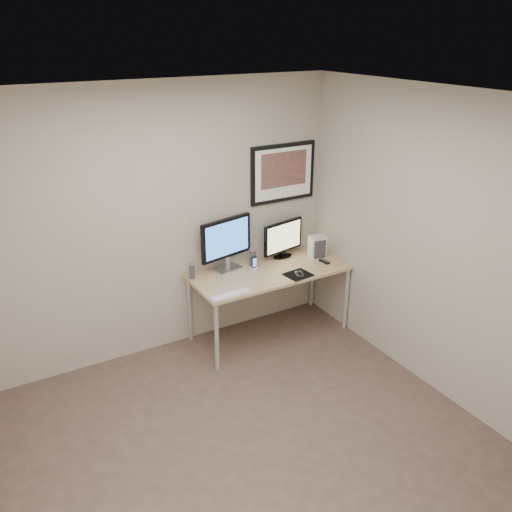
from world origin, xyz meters
The scene contains 14 objects.
floor centered at (0.00, 0.00, 0.00)m, with size 3.60×3.60×0.00m, color #48362D.
room centered at (0.00, 0.45, 1.64)m, with size 3.60×3.60×3.60m.
desk centered at (1.00, 1.35, 0.66)m, with size 1.60×0.70×0.73m.
framed_art centered at (1.35, 1.68, 1.62)m, with size 0.75×0.04×0.60m.
monitor_large centered at (0.64, 1.59, 1.03)m, with size 0.59×0.25×0.54m.
monitor_tv centered at (1.30, 1.58, 0.95)m, with size 0.51×0.16×0.40m.
speaker_left centered at (0.24, 1.57, 0.81)m, with size 0.07×0.07×0.17m, color #B1B1B6.
speaker_right centered at (0.91, 1.54, 0.83)m, with size 0.08×0.08×0.19m, color #B1B1B6.
phone_dock centered at (0.89, 1.47, 0.80)m, with size 0.06×0.06×0.13m, color black.
keyboard centered at (0.41, 1.06, 0.74)m, with size 0.40×0.11×0.01m, color silver.
mousepad centered at (1.19, 1.12, 0.73)m, with size 0.25×0.23×0.00m, color black.
mouse centered at (1.20, 1.11, 0.75)m, with size 0.06×0.10×0.04m, color black.
remote centered at (1.60, 1.26, 0.74)m, with size 0.05×0.17×0.02m, color black.
fan_unit centered at (1.60, 1.37, 0.86)m, with size 0.17×0.12×0.25m, color silver.
Camera 1 is at (-1.60, -2.89, 3.01)m, focal length 38.00 mm.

